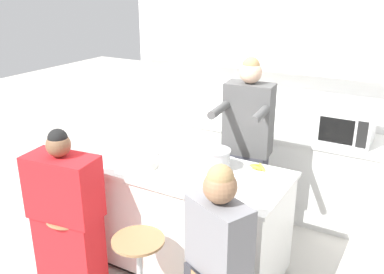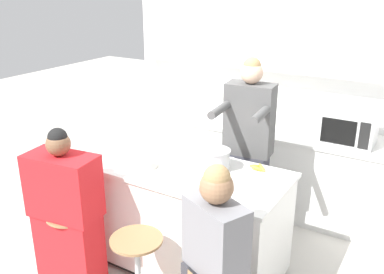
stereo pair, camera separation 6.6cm
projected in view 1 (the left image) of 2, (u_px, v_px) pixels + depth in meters
name	position (u px, v px, depth m)	size (l,w,h in m)	color
ground_plane	(187.00, 265.00, 3.77)	(16.00, 16.00, 0.00)	beige
wall_back	(269.00, 60.00, 4.67)	(3.51, 0.22, 2.70)	white
back_counter	(253.00, 162.00, 4.79)	(3.26, 0.68, 0.89)	white
kitchen_island	(187.00, 219.00, 3.61)	(1.64, 0.80, 0.93)	black
bar_stool_leftmost	(74.00, 247.00, 3.41)	(0.38, 0.38, 0.66)	#997047
bar_stool_center	(140.00, 274.00, 3.10)	(0.38, 0.38, 0.66)	#997047
person_cooking	(247.00, 155.00, 3.85)	(0.47, 0.61, 1.77)	#383842
person_wrapped_blanket	(67.00, 219.00, 3.30)	(0.58, 0.35, 1.37)	red
person_seated_near	(218.00, 273.00, 2.69)	(0.47, 0.39, 1.38)	#333338
cooking_pot	(215.00, 159.00, 3.42)	(0.33, 0.24, 0.17)	#B7BABC
fruit_bowl	(144.00, 163.00, 3.48)	(0.23, 0.23, 0.06)	silver
mixing_bowl_steel	(149.00, 150.00, 3.74)	(0.18, 0.18, 0.08)	white
coffee_cup_near	(212.00, 183.00, 3.12)	(0.11, 0.08, 0.08)	#DB4C51
banana_bunch	(258.00, 167.00, 3.44)	(0.15, 0.11, 0.05)	yellow
microwave	(346.00, 126.00, 4.11)	(0.51, 0.39, 0.31)	white
potted_plant	(239.00, 112.00, 4.69)	(0.16, 0.16, 0.22)	#93563D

